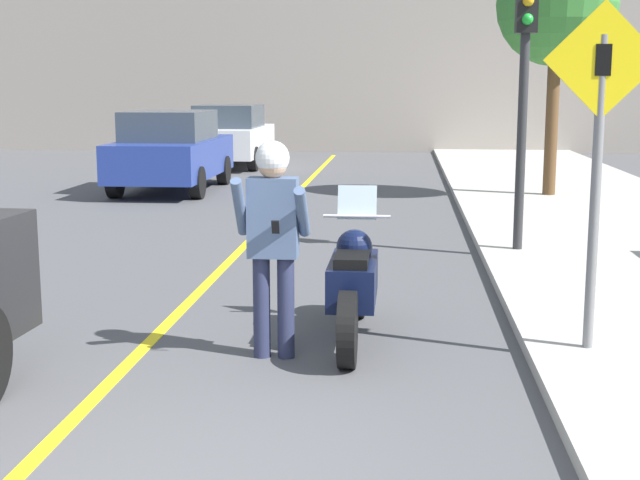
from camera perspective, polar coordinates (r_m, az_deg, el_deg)
The scene contains 9 objects.
road_center_line at distance 10.73m, azimuth -6.50°, elevation -2.03°, with size 0.12×36.00×0.01m.
building_backdrop at distance 30.43m, azimuth 2.39°, elevation 14.86°, with size 28.00×1.20×9.69m.
motorcycle at distance 7.77m, azimuth 2.14°, elevation -2.81°, with size 0.62×2.18×1.29m.
person_biker at distance 7.15m, azimuth -3.03°, elevation 0.93°, with size 0.59×0.48×1.78m.
crossing_sign at distance 7.30m, azimuth 17.38°, elevation 5.92°, with size 0.91×0.08×2.74m.
traffic_light at distance 11.64m, azimuth 12.98°, elevation 11.34°, with size 0.26×0.30×3.49m.
street_tree at distance 17.79m, azimuth 14.92°, elevation 14.24°, with size 2.26×2.26×4.70m.
parked_car_blue at distance 18.99m, azimuth -9.48°, elevation 5.68°, with size 1.88×4.20×1.68m.
parked_car_white at distance 24.52m, azimuth -5.75°, elevation 6.69°, with size 1.88×4.20×1.68m.
Camera 1 is at (1.57, -4.28, 2.21)m, focal length 50.00 mm.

